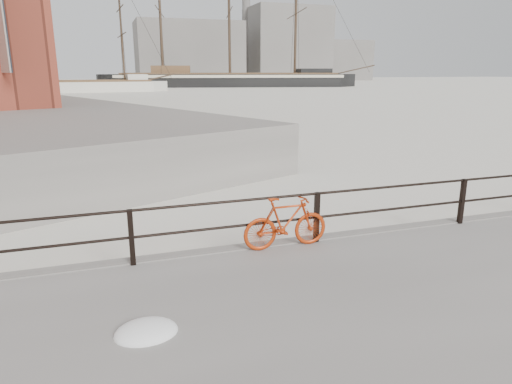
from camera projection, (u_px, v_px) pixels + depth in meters
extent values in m
plane|color=white|center=(453.00, 236.00, 10.31)|extent=(400.00, 400.00, 0.00)
imported|color=#A82E0B|center=(286.00, 222.00, 8.57)|extent=(1.66, 0.25, 1.00)
ellipsoid|color=white|center=(145.00, 323.00, 5.83)|extent=(0.82, 0.64, 0.29)
cube|color=gray|center=(189.00, 52.00, 142.34)|extent=(32.00, 18.00, 18.00)
cube|color=gray|center=(287.00, 45.00, 156.87)|extent=(26.00, 20.00, 24.00)
cube|color=gray|center=(339.00, 61.00, 169.79)|extent=(20.00, 16.00, 14.00)
cylinder|color=gray|center=(246.00, 14.00, 154.87)|extent=(2.80, 2.80, 44.00)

